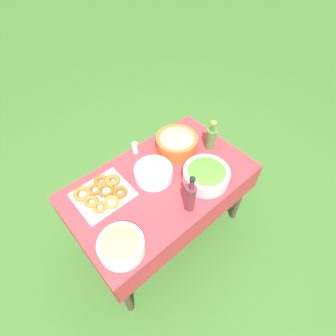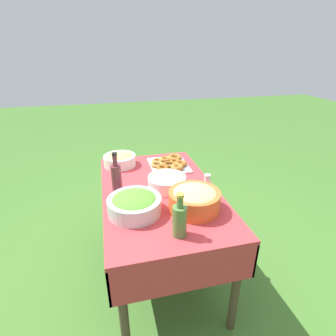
# 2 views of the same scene
# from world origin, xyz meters

# --- Properties ---
(ground_plane) EXTENTS (14.00, 14.00, 0.00)m
(ground_plane) POSITION_xyz_m (0.00, 0.00, 0.00)
(ground_plane) COLOR #3D6B28
(picnic_table) EXTENTS (1.26, 0.75, 0.70)m
(picnic_table) POSITION_xyz_m (0.00, 0.00, 0.60)
(picnic_table) COLOR #B73338
(picnic_table) RESTS_ON ground_plane
(salad_bowl) EXTENTS (0.31, 0.31, 0.11)m
(salad_bowl) POSITION_xyz_m (-0.23, 0.19, 0.76)
(salad_bowl) COLOR silver
(salad_bowl) RESTS_ON picnic_table
(pasta_bowl) EXTENTS (0.30, 0.30, 0.14)m
(pasta_bowl) POSITION_xyz_m (-0.28, -0.15, 0.78)
(pasta_bowl) COLOR #E05B28
(pasta_bowl) RESTS_ON picnic_table
(donut_platter) EXTENTS (0.35, 0.32, 0.05)m
(donut_platter) POSITION_xyz_m (0.35, -0.16, 0.73)
(donut_platter) COLOR silver
(donut_platter) RESTS_ON picnic_table
(plate_stack) EXTENTS (0.26, 0.26, 0.08)m
(plate_stack) POSITION_xyz_m (0.01, -0.06, 0.75)
(plate_stack) COLOR white
(plate_stack) RESTS_ON picnic_table
(olive_oil_bottle) EXTENTS (0.07, 0.07, 0.24)m
(olive_oil_bottle) POSITION_xyz_m (-0.48, -0.00, 0.80)
(olive_oil_bottle) COLOR #4C7238
(olive_oil_bottle) RESTS_ON picnic_table
(wine_bottle) EXTENTS (0.06, 0.06, 0.29)m
(wine_bottle) POSITION_xyz_m (-0.00, 0.28, 0.82)
(wine_bottle) COLOR maroon
(wine_bottle) RESTS_ON picnic_table
(bread_bowl) EXTENTS (0.25, 0.25, 0.11)m
(bread_bowl) POSITION_xyz_m (0.47, 0.23, 0.76)
(bread_bowl) COLOR white
(bread_bowl) RESTS_ON picnic_table
(salt_shaker) EXTENTS (0.04, 0.04, 0.09)m
(salt_shaker) POSITION_xyz_m (-0.04, -0.32, 0.75)
(salt_shaker) COLOR white
(salt_shaker) RESTS_ON picnic_table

